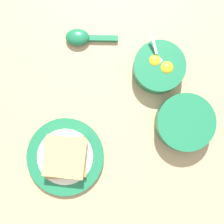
# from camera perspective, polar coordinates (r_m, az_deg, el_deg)

# --- Properties ---
(ground_plane) EXTENTS (3.00, 3.00, 0.00)m
(ground_plane) POSITION_cam_1_polar(r_m,az_deg,el_deg) (0.83, 2.72, 2.41)
(ground_plane) COLOR tan
(egg_bowl) EXTENTS (0.13, 0.14, 0.08)m
(egg_bowl) POSITION_cam_1_polar(r_m,az_deg,el_deg) (0.82, 8.55, 8.08)
(egg_bowl) COLOR #196B42
(egg_bowl) RESTS_ON ground_plane
(toast_plate) EXTENTS (0.20, 0.20, 0.02)m
(toast_plate) POSITION_cam_1_polar(r_m,az_deg,el_deg) (0.82, -8.50, -8.06)
(toast_plate) COLOR #196B42
(toast_plate) RESTS_ON ground_plane
(toast_sandwich) EXTENTS (0.11, 0.11, 0.03)m
(toast_sandwich) POSITION_cam_1_polar(r_m,az_deg,el_deg) (0.80, -8.56, -8.18)
(toast_sandwich) COLOR tan
(toast_sandwich) RESTS_ON toast_plate
(soup_spoon) EXTENTS (0.14, 0.05, 0.03)m
(soup_spoon) POSITION_cam_1_polar(r_m,az_deg,el_deg) (0.85, -5.61, 13.42)
(soup_spoon) COLOR #196B42
(soup_spoon) RESTS_ON ground_plane
(congee_bowl) EXTENTS (0.15, 0.15, 0.06)m
(congee_bowl) POSITION_cam_1_polar(r_m,az_deg,el_deg) (0.81, 13.14, -1.88)
(congee_bowl) COLOR #196B42
(congee_bowl) RESTS_ON ground_plane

